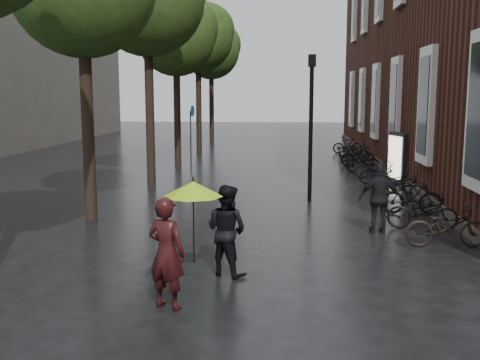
# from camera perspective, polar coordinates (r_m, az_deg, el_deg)

# --- Properties ---
(ground) EXTENTS (120.00, 120.00, 0.00)m
(ground) POSITION_cam_1_polar(r_m,az_deg,el_deg) (8.21, -3.56, -15.49)
(ground) COLOR black
(street_trees) EXTENTS (4.33, 34.03, 8.91)m
(street_trees) POSITION_cam_1_polar(r_m,az_deg,el_deg) (24.05, -7.88, 15.78)
(street_trees) COLOR black
(street_trees) RESTS_ON ground
(person_burgundy) EXTENTS (0.77, 0.64, 1.79)m
(person_burgundy) POSITION_cam_1_polar(r_m,az_deg,el_deg) (8.94, -7.47, -7.37)
(person_burgundy) COLOR black
(person_burgundy) RESTS_ON ground
(person_black) EXTENTS (1.04, 0.97, 1.71)m
(person_black) POSITION_cam_1_polar(r_m,az_deg,el_deg) (10.47, -1.40, -5.11)
(person_black) COLOR black
(person_black) RESTS_ON ground
(lime_umbrella) EXTENTS (1.01, 1.01, 1.49)m
(lime_umbrella) POSITION_cam_1_polar(r_m,az_deg,el_deg) (9.45, -4.78, -0.90)
(lime_umbrella) COLOR black
(lime_umbrella) RESTS_ON ground
(pedestrian_walking) EXTENTS (1.03, 0.48, 1.72)m
(pedestrian_walking) POSITION_cam_1_polar(r_m,az_deg,el_deg) (14.01, 14.01, -1.81)
(pedestrian_walking) COLOR black
(pedestrian_walking) RESTS_ON ground
(parked_bicycles) EXTENTS (2.05, 20.16, 1.01)m
(parked_bicycles) POSITION_cam_1_polar(r_m,az_deg,el_deg) (22.00, 13.87, 0.92)
(parked_bicycles) COLOR black
(parked_bicycles) RESTS_ON ground
(ad_lightbox) EXTENTS (0.29, 1.28, 1.93)m
(ad_lightbox) POSITION_cam_1_polar(r_m,az_deg,el_deg) (21.78, 15.80, 2.12)
(ad_lightbox) COLOR black
(ad_lightbox) RESTS_ON ground
(lamp_post) EXTENTS (0.23, 0.23, 4.55)m
(lamp_post) POSITION_cam_1_polar(r_m,az_deg,el_deg) (17.58, 7.23, 6.72)
(lamp_post) COLOR black
(lamp_post) RESTS_ON ground
(cycle_sign) EXTENTS (0.15, 0.51, 2.82)m
(cycle_sign) POSITION_cam_1_polar(r_m,az_deg,el_deg) (26.76, -4.95, 5.52)
(cycle_sign) COLOR #262628
(cycle_sign) RESTS_ON ground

